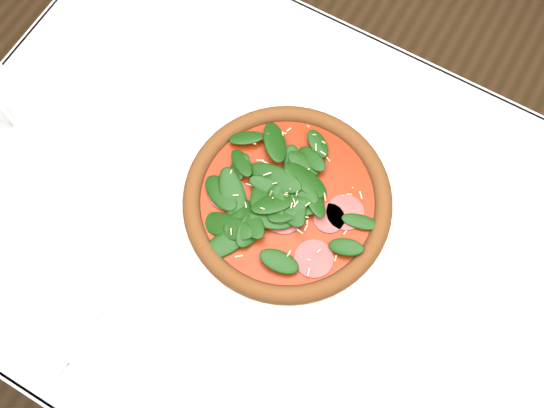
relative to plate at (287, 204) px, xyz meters
The scene contains 6 objects.
ground 0.76m from the plate, 53.61° to the right, with size 6.00×6.00×0.00m, color brown.
dining_table 0.12m from the plate, 53.61° to the right, with size 1.21×0.81×0.75m.
plate is the anchor object (origin of this frame).
pizza 0.02m from the plate, behind, with size 0.36×0.36×0.04m.
napkin 0.38m from the plate, 115.15° to the right, with size 0.14×0.06×0.01m, color silver.
fork 0.36m from the plate, 116.84° to the right, with size 0.02×0.14×0.00m.
Camera 1 is at (0.11, -0.26, 1.67)m, focal length 40.00 mm.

